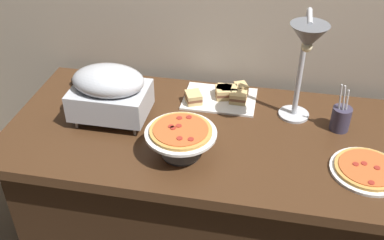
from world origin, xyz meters
TOP-DOWN VIEW (x-y plane):
  - buffet_table at (0.00, 0.00)m, footprint 1.90×0.84m
  - chafing_dish at (-0.50, 0.01)m, footprint 0.34×0.24m
  - heat_lamp at (0.31, 0.08)m, footprint 0.15×0.30m
  - pizza_plate_front at (0.60, -0.15)m, footprint 0.29×0.29m
  - pizza_plate_center at (-0.14, -0.18)m, footprint 0.29×0.29m
  - sandwich_platter at (-0.03, 0.27)m, footprint 0.35×0.25m
  - sauce_cup_near at (-0.77, 0.26)m, footprint 0.07×0.07m
  - utensil_holder at (0.51, 0.13)m, footprint 0.08×0.08m

SIDE VIEW (x-z plane):
  - buffet_table at x=0.00m, z-range 0.01..0.77m
  - pizza_plate_front at x=0.60m, z-range 0.76..0.79m
  - sauce_cup_near at x=-0.77m, z-range 0.76..0.80m
  - sandwich_platter at x=-0.03m, z-range 0.75..0.81m
  - utensil_holder at x=0.51m, z-range 0.70..0.93m
  - pizza_plate_center at x=-0.14m, z-range 0.80..0.93m
  - chafing_dish at x=-0.50m, z-range 0.78..1.04m
  - heat_lamp at x=0.31m, z-range 0.90..1.43m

